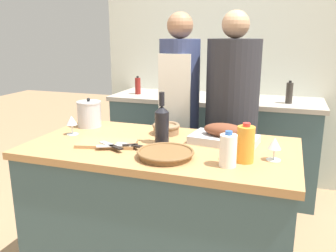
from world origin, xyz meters
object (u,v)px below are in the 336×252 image
at_px(stock_pot, 89,114).
at_px(mixing_bowl, 166,128).
at_px(condiment_bottle_short, 289,93).
at_px(condiment_bottle_extra, 232,90).
at_px(wine_bottle_green, 162,124).
at_px(knife_paring, 112,146).
at_px(milk_jug, 228,150).
at_px(person_cook_guest, 231,116).
at_px(person_cook_aproned, 179,110).
at_px(wine_glass_left, 72,121).
at_px(knife_bread, 130,145).
at_px(juice_jug, 246,144).
at_px(condiment_bottle_tall, 138,86).
at_px(cutting_board, 107,143).
at_px(knife_chef, 119,146).
at_px(roasting_pan, 224,136).
at_px(wine_glass_right, 275,145).
at_px(wicker_basket, 166,154).

xyz_separation_m(stock_pot, mixing_bowl, (0.55, -0.01, -0.05)).
xyz_separation_m(condiment_bottle_short, condiment_bottle_extra, (-0.51, 0.12, -0.02)).
bearing_deg(condiment_bottle_short, mixing_bowl, -121.75).
relative_size(wine_bottle_green, knife_paring, 1.66).
height_order(milk_jug, person_cook_guest, person_cook_guest).
height_order(wine_bottle_green, person_cook_aproned, person_cook_aproned).
distance_m(wine_glass_left, knife_paring, 0.42).
bearing_deg(person_cook_aproned, knife_bread, -92.52).
height_order(stock_pot, mixing_bowl, stock_pot).
bearing_deg(juice_jug, milk_jug, -129.57).
xyz_separation_m(knife_paring, knife_bread, (0.09, 0.04, 0.00)).
height_order(knife_bread, condiment_bottle_extra, condiment_bottle_extra).
distance_m(wine_bottle_green, condiment_bottle_tall, 1.56).
distance_m(juice_jug, knife_bread, 0.62).
bearing_deg(wine_glass_left, condiment_bottle_extra, 63.01).
bearing_deg(stock_pot, cutting_board, -47.02).
bearing_deg(milk_jug, person_cook_aproned, 119.12).
bearing_deg(cutting_board, knife_paring, -44.70).
xyz_separation_m(cutting_board, knife_chef, (0.10, -0.05, 0.01)).
height_order(wine_bottle_green, condiment_bottle_short, wine_bottle_green).
height_order(roasting_pan, wine_glass_right, wine_glass_right).
bearing_deg(wine_bottle_green, mixing_bowl, 102.22).
xyz_separation_m(cutting_board, wine_glass_right, (0.90, 0.04, 0.07)).
relative_size(stock_pot, juice_jug, 1.00).
relative_size(roasting_pan, wine_glass_right, 3.38).
xyz_separation_m(condiment_bottle_extra, person_cook_guest, (0.12, -0.75, -0.07)).
relative_size(stock_pot, knife_bread, 1.22).
height_order(knife_chef, person_cook_aproned, person_cook_aproned).
relative_size(stock_pot, milk_jug, 1.14).
distance_m(knife_paring, condiment_bottle_extra, 1.70).
xyz_separation_m(roasting_pan, stock_pot, (-0.92, 0.08, 0.04)).
bearing_deg(wine_glass_right, stock_pot, 166.59).
bearing_deg(cutting_board, wicker_basket, -13.55).
bearing_deg(roasting_pan, condiment_bottle_short, 74.72).
relative_size(knife_paring, knife_bread, 1.11).
xyz_separation_m(wine_bottle_green, knife_paring, (-0.22, -0.19, -0.10)).
bearing_deg(wicker_basket, person_cook_aproned, 102.94).
height_order(wine_bottle_green, knife_chef, wine_bottle_green).
distance_m(wicker_basket, cutting_board, 0.39).
xyz_separation_m(juice_jug, knife_paring, (-0.70, -0.04, -0.07)).
bearing_deg(stock_pot, person_cook_guest, 30.40).
xyz_separation_m(wine_bottle_green, condiment_bottle_tall, (-0.74, 1.37, -0.01)).
relative_size(cutting_board, wine_glass_left, 2.96).
bearing_deg(knife_paring, wine_glass_left, 153.57).
distance_m(knife_bread, condiment_bottle_tall, 1.64).
bearing_deg(knife_chef, condiment_bottle_tall, 109.90).
xyz_separation_m(wine_bottle_green, condiment_bottle_short, (0.67, 1.35, -0.00)).
bearing_deg(milk_jug, roasting_pan, 102.74).
distance_m(juice_jug, person_cook_guest, 0.89).
distance_m(condiment_bottle_short, person_cook_guest, 0.75).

